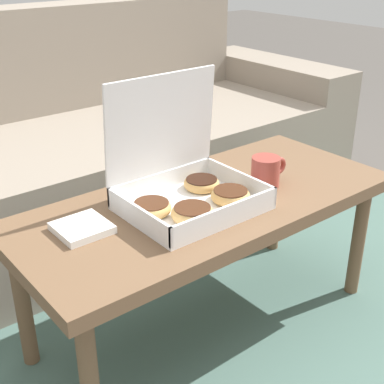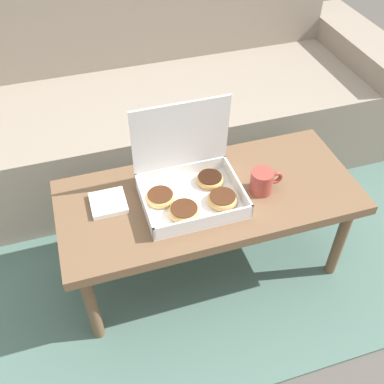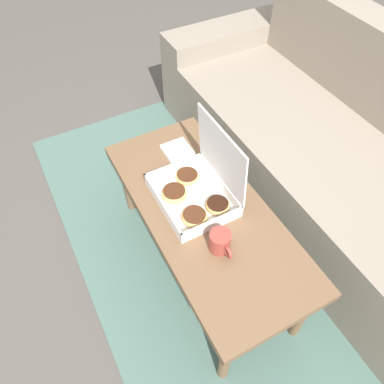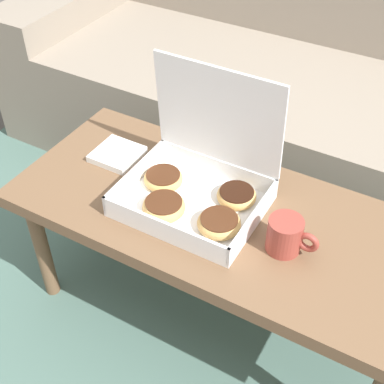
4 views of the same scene
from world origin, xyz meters
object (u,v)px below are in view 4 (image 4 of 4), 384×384
Objects in this scene: couch at (323,105)px; pastry_box at (198,185)px; coffee_mug at (286,235)px; coffee_table at (221,224)px.

couch reaches higher than pastry_box.
coffee_table is at bearing 167.67° from coffee_mug.
pastry_box reaches higher than coffee_table.
couch is 0.86m from coffee_table.
coffee_mug is (0.19, -0.04, 0.09)m from coffee_table.
couch is 0.93m from coffee_mug.
pastry_box is 2.82× the size of coffee_mug.
couch is 2.22× the size of coffee_table.
pastry_box is at bearing 170.81° from coffee_mug.
couch is 0.88m from pastry_box.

